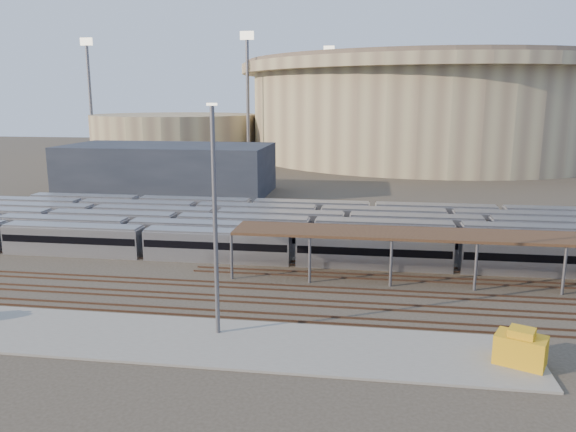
# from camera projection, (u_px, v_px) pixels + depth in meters

# --- Properties ---
(ground) EXTENTS (420.00, 420.00, 0.00)m
(ground) POSITION_uv_depth(u_px,v_px,m) (303.00, 286.00, 59.30)
(ground) COLOR #383026
(ground) RESTS_ON ground
(apron) EXTENTS (50.00, 9.00, 0.20)m
(apron) POSITION_uv_depth(u_px,v_px,m) (219.00, 342.00, 45.49)
(apron) COLOR gray
(apron) RESTS_ON ground
(subway_trains) EXTENTS (125.05, 23.90, 3.60)m
(subway_trains) POSITION_uv_depth(u_px,v_px,m) (321.00, 230.00, 76.80)
(subway_trains) COLOR #B8B9BE
(subway_trains) RESTS_ON ground
(inspection_shed) EXTENTS (60.30, 6.00, 5.30)m
(inspection_shed) POSITION_uv_depth(u_px,v_px,m) (515.00, 239.00, 58.97)
(inspection_shed) COLOR #5A595F
(inspection_shed) RESTS_ON ground
(empty_tracks) EXTENTS (170.00, 9.62, 0.18)m
(empty_tracks) POSITION_uv_depth(u_px,v_px,m) (296.00, 302.00, 54.45)
(empty_tracks) COLOR #4C3323
(empty_tracks) RESTS_ON ground
(stadium) EXTENTS (124.00, 124.00, 32.50)m
(stadium) POSITION_uv_depth(u_px,v_px,m) (428.00, 107.00, 187.79)
(stadium) COLOR tan
(stadium) RESTS_ON ground
(secondary_arena) EXTENTS (56.00, 56.00, 14.00)m
(secondary_arena) POSITION_uv_depth(u_px,v_px,m) (175.00, 135.00, 192.31)
(secondary_arena) COLOR tan
(secondary_arena) RESTS_ON ground
(service_building) EXTENTS (42.00, 20.00, 10.00)m
(service_building) POSITION_uv_depth(u_px,v_px,m) (168.00, 169.00, 116.54)
(service_building) COLOR #1E232D
(service_building) RESTS_ON ground
(floodlight_0) EXTENTS (4.00, 1.00, 38.40)m
(floodlight_0) POSITION_uv_depth(u_px,v_px,m) (248.00, 94.00, 165.81)
(floodlight_0) COLOR #5A595F
(floodlight_0) RESTS_ON ground
(floodlight_1) EXTENTS (4.00, 1.00, 38.40)m
(floodlight_1) POSITION_uv_depth(u_px,v_px,m) (90.00, 94.00, 183.42)
(floodlight_1) COLOR #5A595F
(floodlight_1) RESTS_ON ground
(floodlight_3) EXTENTS (4.00, 1.00, 38.40)m
(floodlight_3) POSITION_uv_depth(u_px,v_px,m) (328.00, 95.00, 211.32)
(floodlight_3) COLOR #5A595F
(floodlight_3) RESTS_ON ground
(yard_light_pole) EXTENTS (0.81, 0.36, 18.92)m
(yard_light_pole) POSITION_uv_depth(u_px,v_px,m) (215.00, 221.00, 45.19)
(yard_light_pole) COLOR #5A595F
(yard_light_pole) RESTS_ON apron
(yellow_equipment) EXTENTS (4.12, 3.45, 2.21)m
(yellow_equipment) POSITION_uv_depth(u_px,v_px,m) (520.00, 350.00, 41.34)
(yellow_equipment) COLOR gold
(yellow_equipment) RESTS_ON apron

